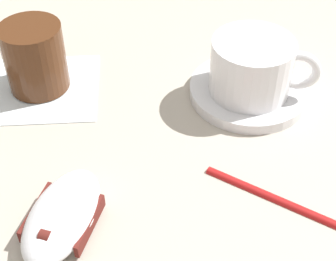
% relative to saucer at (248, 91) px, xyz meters
% --- Properties ---
extents(ground_plane, '(3.00, 3.00, 0.00)m').
position_rel_saucer_xyz_m(ground_plane, '(0.07, -0.13, -0.01)').
color(ground_plane, '#B2A899').
extents(saucer, '(0.13, 0.13, 0.01)m').
position_rel_saucer_xyz_m(saucer, '(0.00, 0.00, 0.00)').
color(saucer, white).
rests_on(saucer, ground).
extents(coffee_cup, '(0.09, 0.12, 0.06)m').
position_rel_saucer_xyz_m(coffee_cup, '(0.01, 0.00, 0.04)').
color(coffee_cup, white).
rests_on(coffee_cup, saucer).
extents(computer_mouse, '(0.12, 0.09, 0.03)m').
position_rel_saucer_xyz_m(computer_mouse, '(0.17, -0.19, 0.01)').
color(computer_mouse, silver).
rests_on(computer_mouse, ground).
extents(napkin_under_glass, '(0.12, 0.12, 0.00)m').
position_rel_saucer_xyz_m(napkin_under_glass, '(-0.03, -0.23, -0.01)').
color(napkin_under_glass, white).
rests_on(napkin_under_glass, ground).
extents(drinking_glass, '(0.07, 0.07, 0.08)m').
position_rel_saucer_xyz_m(drinking_glass, '(-0.03, -0.24, 0.03)').
color(drinking_glass, '#4C2814').
rests_on(drinking_glass, napkin_under_glass).
extents(pen, '(0.09, 0.12, 0.01)m').
position_rel_saucer_xyz_m(pen, '(0.15, -0.00, -0.00)').
color(pen, '#B21919').
rests_on(pen, ground).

